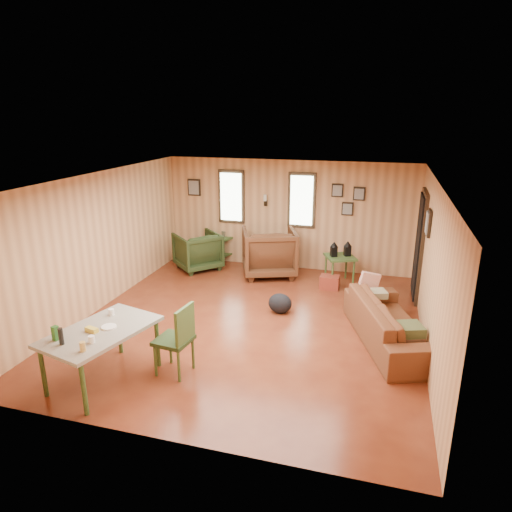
# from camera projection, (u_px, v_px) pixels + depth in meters

# --- Properties ---
(room) EXTENTS (5.54, 6.04, 2.44)m
(room) POSITION_uv_depth(u_px,v_px,m) (264.00, 250.00, 7.50)
(room) COLOR brown
(room) RESTS_ON ground
(sofa) EXTENTS (1.38, 2.34, 0.88)m
(sofa) POSITION_uv_depth(u_px,v_px,m) (392.00, 316.00, 6.88)
(sofa) COLOR brown
(sofa) RESTS_ON ground
(recliner_brown) EXTENTS (1.38, 1.34, 1.12)m
(recliner_brown) POSITION_uv_depth(u_px,v_px,m) (269.00, 250.00, 9.74)
(recliner_brown) COLOR #502C18
(recliner_brown) RESTS_ON ground
(recliner_green) EXTENTS (1.21, 1.21, 0.91)m
(recliner_green) POSITION_uv_depth(u_px,v_px,m) (198.00, 249.00, 10.14)
(recliner_green) COLOR #273618
(recliner_green) RESTS_ON ground
(end_table) EXTENTS (0.73, 0.70, 0.74)m
(end_table) POSITION_uv_depth(u_px,v_px,m) (220.00, 244.00, 10.68)
(end_table) COLOR #42642C
(end_table) RESTS_ON ground
(side_table) EXTENTS (0.74, 0.74, 0.89)m
(side_table) POSITION_uv_depth(u_px,v_px,m) (340.00, 255.00, 9.25)
(side_table) COLOR #42642C
(side_table) RESTS_ON ground
(cooler) EXTENTS (0.38, 0.27, 0.27)m
(cooler) POSITION_uv_depth(u_px,v_px,m) (330.00, 282.00, 9.09)
(cooler) COLOR maroon
(cooler) RESTS_ON ground
(backpack) EXTENTS (0.44, 0.35, 0.36)m
(backpack) POSITION_uv_depth(u_px,v_px,m) (280.00, 303.00, 7.97)
(backpack) COLOR black
(backpack) RESTS_ON ground
(sofa_pillows) EXTENTS (1.04, 1.86, 0.38)m
(sofa_pillows) POSITION_uv_depth(u_px,v_px,m) (387.00, 306.00, 7.04)
(sofa_pillows) COLOR #454F2C
(sofa_pillows) RESTS_ON sofa
(dining_table) EXTENTS (1.19, 1.61, 0.94)m
(dining_table) POSITION_uv_depth(u_px,v_px,m) (100.00, 335.00, 5.81)
(dining_table) COLOR gray
(dining_table) RESTS_ON ground
(dining_chair) EXTENTS (0.50, 0.50, 0.99)m
(dining_chair) POSITION_uv_depth(u_px,v_px,m) (178.00, 336.00, 6.01)
(dining_chair) COLOR #273618
(dining_chair) RESTS_ON ground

